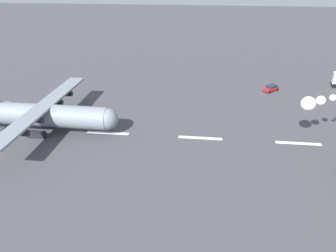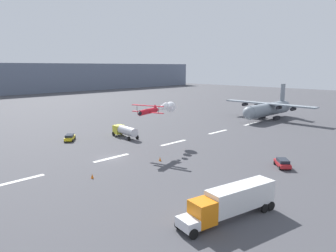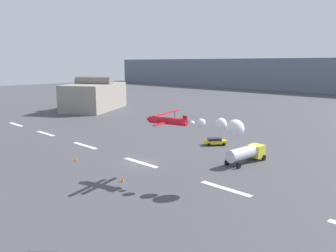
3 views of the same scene
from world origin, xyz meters
name	(u,v)px [view 3 (image 3 of 3)]	position (x,y,z in m)	size (l,w,h in m)	color
ground_plane	(141,163)	(0.00, 0.00, 0.00)	(440.00, 440.00, 0.00)	#424247
runway_stripe_1	(16,124)	(-52.38, 0.00, 0.01)	(8.00, 0.90, 0.01)	white
runway_stripe_2	(45,133)	(-34.92, 0.00, 0.01)	(8.00, 0.90, 0.01)	white
runway_stripe_3	(85,146)	(-17.46, 0.00, 0.01)	(8.00, 0.90, 0.01)	white
runway_stripe_4	(141,163)	(0.00, 0.00, 0.01)	(8.00, 0.90, 0.01)	white
runway_stripe_5	(225,189)	(17.46, 0.00, 0.01)	(8.00, 0.90, 0.01)	white
stunt_biplane_red	(207,125)	(14.02, 0.16, 8.43)	(14.60, 7.84, 2.64)	red
fuel_tanker_truck	(246,153)	(13.02, 12.51, 1.73)	(3.44, 8.56, 2.90)	yellow
airport_staff_sedan	(215,141)	(1.64, 19.20, 0.81)	(4.26, 4.58, 1.52)	yellow
hangar_building	(94,96)	(-62.20, 32.51, 4.97)	(25.13, 29.59, 12.10)	gray
traffic_cone_near	(76,159)	(-8.85, -7.21, 0.38)	(0.44, 0.44, 0.75)	orange
traffic_cone_far	(123,179)	(5.24, -8.10, 0.38)	(0.44, 0.44, 0.75)	orange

